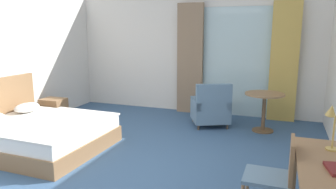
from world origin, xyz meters
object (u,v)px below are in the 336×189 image
Objects in this scene: nightstand at (54,110)px; armchair_by_window at (211,109)px; desk_lamp at (332,118)px; desk_chair at (276,173)px; writing_desk at (333,172)px; round_cafe_table at (264,103)px; bed at (38,133)px.

armchair_by_window reaches higher than nightstand.
desk_chair is at bearing -150.53° from desk_lamp.
writing_desk is 1.57× the size of desk_chair.
desk_chair is at bearing 163.09° from writing_desk.
armchair_by_window is 1.27× the size of round_cafe_table.
bed is 3.77m from desk_chair.
desk_lamp is (4.18, -0.46, 0.77)m from bed.
armchair_by_window is at bearing 114.36° from desk_chair.
desk_lamp reaches higher than bed.
desk_chair is (-0.49, 0.15, -0.15)m from writing_desk.
writing_desk is at bearing -11.89° from bed.
desk_lamp is at bearing -73.44° from round_cafe_table.
desk_chair is 1.88× the size of desk_lamp.
bed is at bearing 168.78° from desk_chair.
bed reaches higher than armchair_by_window.
armchair_by_window reaches higher than desk_chair.
writing_desk is 2.95× the size of desk_lamp.
round_cafe_table is at bearing 33.09° from bed.
nightstand is at bearing 120.33° from bed.
bed is 1.52× the size of writing_desk.
bed is 2.38× the size of desk_chair.
desk_lamp is (0.00, 0.42, 0.40)m from writing_desk.
desk_chair is 1.16× the size of round_cafe_table.
desk_chair reaches higher than writing_desk.
nightstand is 0.54× the size of armchair_by_window.
round_cafe_table is (-0.30, 2.94, 0.07)m from desk_chair.
writing_desk is 1.44× the size of armchair_by_window.
writing_desk is 0.53m from desk_chair.
desk_lamp is 0.49× the size of armchair_by_window.
desk_chair reaches higher than round_cafe_table.
bed is at bearing -146.91° from round_cafe_table.
desk_lamp is 2.82m from round_cafe_table.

